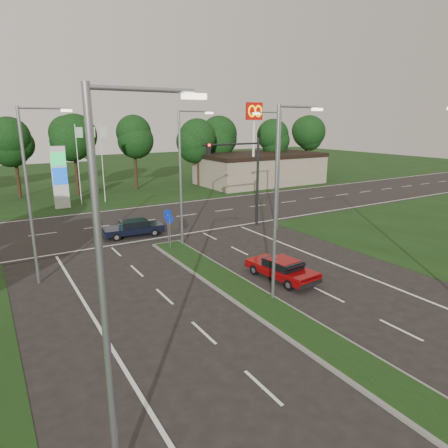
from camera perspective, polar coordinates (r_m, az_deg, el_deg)
ground at (r=15.37m, az=19.11°, el=-19.06°), size 160.00×160.00×0.00m
verge_far at (r=64.20m, az=-21.86°, el=6.06°), size 160.00×50.00×0.02m
cross_road at (r=34.46m, az=-12.89°, el=0.21°), size 160.00×12.00×0.02m
median_kerb at (r=17.72m, az=8.95°, el=-13.40°), size 2.00×26.00×0.12m
commercial_building at (r=54.80m, az=5.17°, el=7.86°), size 16.00×9.00×4.00m
streetlight_median_near at (r=18.14m, az=7.94°, el=4.15°), size 2.53×0.22×9.00m
streetlight_median_far at (r=26.56m, az=-5.85°, el=7.48°), size 2.53×0.22×9.00m
streetlight_left_near at (r=8.69m, az=-15.77°, el=-7.83°), size 2.53×0.22×9.00m
streetlight_left_far at (r=22.15m, az=-25.78°, el=4.71°), size 2.53×0.22×9.00m
streetlight_right_far at (r=30.71m, az=7.53°, el=8.37°), size 2.53×0.22×9.00m
traffic_signal at (r=31.40m, az=2.89°, el=7.83°), size 5.10×0.42×7.00m
median_signs at (r=27.13m, az=-7.94°, el=0.33°), size 1.16×1.76×2.38m
gas_pylon at (r=41.70m, az=-22.15°, el=6.43°), size 5.80×1.26×8.00m
mcdonalds_sign at (r=48.83m, az=4.32°, el=14.11°), size 2.20×0.47×10.40m
treeline_far at (r=48.90m, az=-19.37°, el=12.00°), size 6.00×6.00×9.90m
red_sedan at (r=21.81m, az=8.27°, el=-6.30°), size 2.08×4.27×1.13m
navy_sedan at (r=30.23m, az=-12.85°, el=-0.54°), size 4.47×2.16×1.19m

